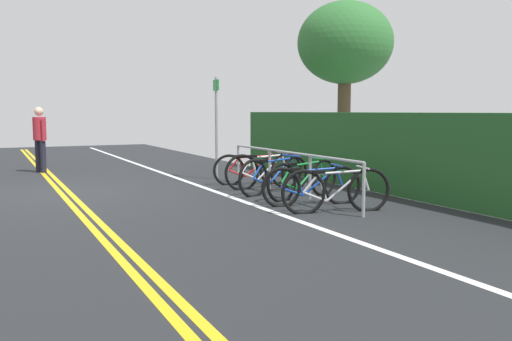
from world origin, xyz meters
The scene contains 15 objects.
ground_plane centered at (0.00, 0.00, -0.03)m, with size 28.96×10.66×0.05m, color #232628.
centre_line_yellow_inner centered at (0.00, -0.08, 0.00)m, with size 26.06×0.10×0.00m, color gold.
centre_line_yellow_outer centered at (0.00, 0.08, 0.00)m, with size 26.06×0.10×0.00m, color gold.
bike_lane_stripe_white centered at (0.00, 2.63, 0.00)m, with size 26.06×0.12×0.00m, color white.
bike_rack centered at (2.33, 3.62, 0.61)m, with size 4.52×0.05×0.82m.
bicycle_0 centered at (0.60, 3.71, 0.32)m, with size 0.57×1.62×0.70m.
bicycle_1 centered at (1.24, 3.68, 0.35)m, with size 0.46×1.72×0.75m.
bicycle_2 centered at (1.93, 3.55, 0.34)m, with size 0.63×1.74×0.73m.
bicycle_3 centered at (2.65, 3.75, 0.34)m, with size 0.61×1.73×0.72m.
bicycle_4 centered at (3.35, 3.49, 0.32)m, with size 0.50×1.72×0.69m.
bicycle_5 centered at (4.07, 3.48, 0.34)m, with size 0.55×1.73×0.73m.
pedestrian centered at (-3.82, -0.09, 0.94)m, with size 0.46×0.32×1.65m.
sign_post_near centered at (-0.59, 3.39, 1.38)m, with size 0.36×0.06×2.31m.
hedge_backdrop centered at (3.83, 5.85, 0.76)m, with size 13.47×1.01×1.52m, color #235626.
tree_near_left centered at (-1.10, 7.22, 3.27)m, with size 2.49×2.49×4.38m.
Camera 1 is at (10.99, -1.26, 1.54)m, focal length 38.59 mm.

